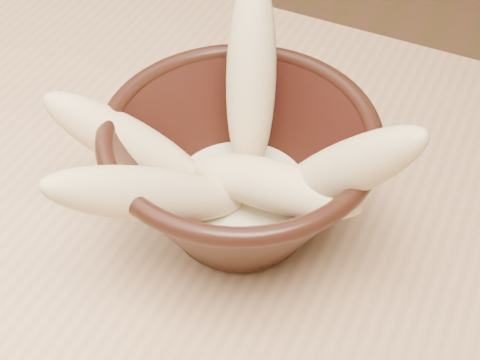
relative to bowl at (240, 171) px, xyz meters
name	(u,v)px	position (x,y,z in m)	size (l,w,h in m)	color
bowl	(240,171)	(0.00, 0.00, 0.00)	(0.20, 0.20, 0.11)	black
milk_puddle	(240,196)	(0.00, 0.00, -0.03)	(0.11, 0.11, 0.02)	beige
banana_upright	(251,78)	(-0.01, 0.05, 0.05)	(0.04, 0.04, 0.15)	tan
banana_left	(130,144)	(-0.07, -0.03, 0.02)	(0.04, 0.04, 0.13)	tan
banana_right	(339,173)	(0.07, -0.01, 0.04)	(0.04, 0.04, 0.15)	tan
banana_across	(272,185)	(0.03, -0.01, 0.01)	(0.04, 0.04, 0.13)	tan
banana_front	(154,195)	(-0.03, -0.06, 0.02)	(0.04, 0.04, 0.16)	tan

